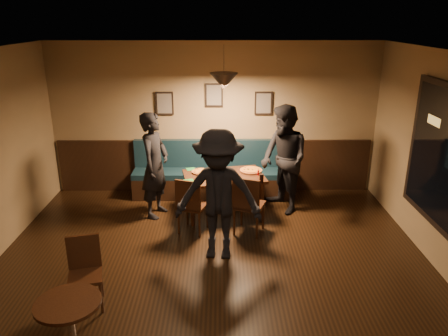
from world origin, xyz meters
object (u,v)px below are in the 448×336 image
(cafe_chair_far, at_px, (85,275))
(dining_table, at_px, (224,195))
(tabasco_bottle, at_px, (258,172))
(booth_bench, at_px, (214,170))
(soda_glass, at_px, (261,178))
(chair_near_left, at_px, (193,204))
(diner_front, at_px, (218,195))
(chair_near_right, at_px, (249,204))
(diner_right, at_px, (284,160))
(cafe_table, at_px, (72,331))
(diner_left, at_px, (155,165))

(cafe_chair_far, bearing_deg, dining_table, -136.58)
(tabasco_bottle, bearing_deg, booth_bench, 132.37)
(soda_glass, xyz_separation_m, tabasco_bottle, (-0.02, 0.34, -0.02))
(soda_glass, relative_size, tabasco_bottle, 1.33)
(chair_near_left, distance_m, cafe_chair_far, 2.19)
(diner_front, height_order, tabasco_bottle, diner_front)
(chair_near_right, distance_m, tabasco_bottle, 0.74)
(booth_bench, bearing_deg, diner_front, -87.75)
(diner_right, height_order, cafe_table, diner_right)
(dining_table, xyz_separation_m, chair_near_right, (0.39, -0.67, 0.13))
(booth_bench, bearing_deg, diner_left, -139.49)
(chair_near_right, xyz_separation_m, soda_glass, (0.21, 0.32, 0.30))
(chair_near_right, bearing_deg, booth_bench, 131.61)
(diner_right, xyz_separation_m, soda_glass, (-0.42, -0.50, -0.15))
(diner_front, distance_m, cafe_table, 2.48)
(chair_near_left, height_order, diner_left, diner_left)
(chair_near_left, bearing_deg, soda_glass, 33.23)
(chair_near_left, height_order, tabasco_bottle, chair_near_left)
(diner_left, height_order, cafe_chair_far, diner_left)
(booth_bench, bearing_deg, diner_right, -29.01)
(diner_left, height_order, cafe_table, diner_left)
(cafe_table, bearing_deg, tabasco_bottle, 57.96)
(diner_left, xyz_separation_m, diner_front, (1.05, -1.34, 0.03))
(booth_bench, height_order, diner_front, diner_front)
(chair_near_right, height_order, diner_left, diner_left)
(diner_right, xyz_separation_m, cafe_table, (-2.51, -3.46, -0.59))
(chair_near_right, xyz_separation_m, tabasco_bottle, (0.18, 0.66, 0.28))
(soda_glass, xyz_separation_m, cafe_table, (-2.09, -2.97, -0.44))
(cafe_chair_far, bearing_deg, chair_near_right, -151.26)
(chair_near_right, height_order, cafe_table, chair_near_right)
(chair_near_left, distance_m, diner_left, 0.99)
(diner_right, height_order, cafe_chair_far, diner_right)
(diner_front, height_order, cafe_chair_far, diner_front)
(diner_left, height_order, tabasco_bottle, diner_left)
(chair_near_right, distance_m, diner_front, 0.95)
(diner_front, bearing_deg, dining_table, 93.06)
(diner_left, distance_m, soda_glass, 1.76)
(cafe_table, distance_m, cafe_chair_far, 0.82)
(booth_bench, bearing_deg, chair_near_left, -102.42)
(diner_right, distance_m, soda_glass, 0.67)
(chair_near_left, relative_size, chair_near_right, 0.95)
(chair_near_left, xyz_separation_m, diner_left, (-0.65, 0.60, 0.43))
(diner_right, xyz_separation_m, tabasco_bottle, (-0.44, -0.16, -0.17))
(dining_table, bearing_deg, chair_near_right, -70.33)
(booth_bench, xyz_separation_m, diner_front, (0.09, -2.17, 0.42))
(booth_bench, xyz_separation_m, chair_near_left, (-0.31, -1.43, -0.05))
(booth_bench, distance_m, diner_right, 1.41)
(chair_near_left, bearing_deg, diner_front, -42.81)
(soda_glass, bearing_deg, diner_left, 169.31)
(booth_bench, height_order, tabasco_bottle, booth_bench)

